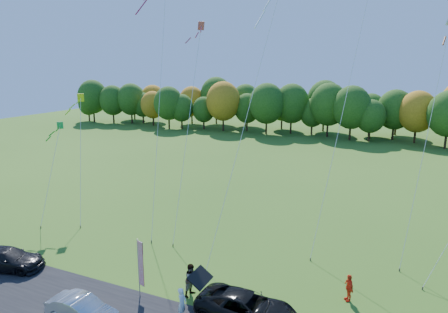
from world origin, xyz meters
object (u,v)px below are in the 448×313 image
at_px(person_east, 349,288).
at_px(silver_sedan, 82,310).
at_px(black_suv, 247,308).
at_px(feather_flag, 140,263).

bearing_deg(person_east, silver_sedan, -90.23).
xyz_separation_m(black_suv, person_east, (4.61, 4.16, 0.05)).
height_order(black_suv, feather_flag, feather_flag).
relative_size(black_suv, person_east, 3.39).
bearing_deg(feather_flag, silver_sedan, -115.96).
height_order(person_east, feather_flag, feather_flag).
relative_size(person_east, feather_flag, 0.44).
bearing_deg(silver_sedan, feather_flag, -23.89).
bearing_deg(black_suv, silver_sedan, 117.01).
distance_m(silver_sedan, person_east, 14.65).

